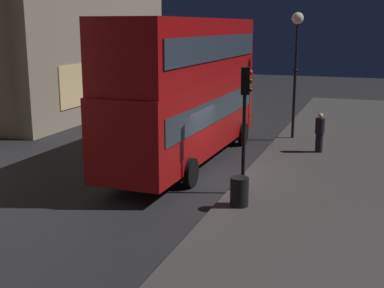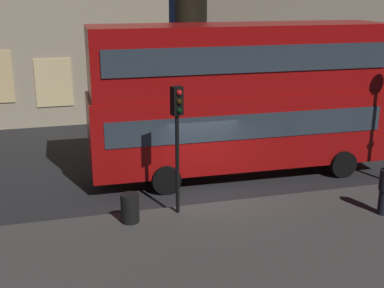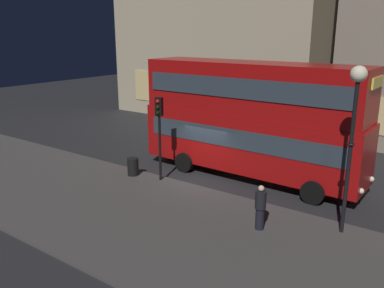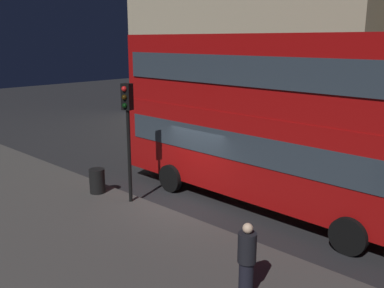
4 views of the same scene
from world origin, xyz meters
TOP-DOWN VIEW (x-y plane):
  - ground_plane at (0.00, 0.00)m, footprint 80.00×80.00m
  - sidewalk_slab at (0.00, -4.80)m, footprint 44.00×7.62m
  - double_decker_bus at (1.77, 1.68)m, footprint 11.23×3.06m
  - traffic_light_near_kerb at (-1.35, -1.44)m, footprint 0.38×0.39m
  - traffic_light_far_side at (11.20, 4.98)m, footprint 0.38×0.40m
  - street_lamp at (7.27, -1.72)m, footprint 0.54×0.54m
  - pedestrian at (4.77, -3.22)m, footprint 0.40×0.40m
  - litter_bin at (-2.89, -1.70)m, footprint 0.55×0.55m

SIDE VIEW (x-z plane):
  - ground_plane at x=0.00m, z-range 0.00..0.00m
  - sidewalk_slab at x=0.00m, z-range 0.00..0.12m
  - litter_bin at x=-2.89m, z-range 0.12..1.00m
  - pedestrian at x=4.77m, z-range 0.13..1.81m
  - traffic_light_far_side at x=11.20m, z-range 0.90..5.05m
  - traffic_light_near_kerb at x=-1.35m, z-range 0.99..4.99m
  - double_decker_bus at x=1.77m, z-range 0.30..5.95m
  - street_lamp at x=7.27m, z-range 1.61..7.46m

